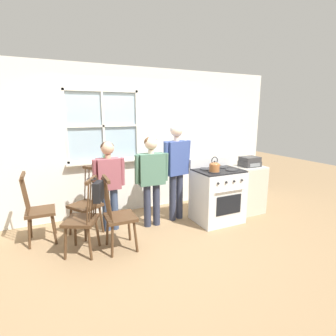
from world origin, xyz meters
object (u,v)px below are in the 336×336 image
chair_near_stove (119,217)px  stereo (250,162)px  side_counter (247,189)px  handbag (98,191)px  person_teen_center (151,173)px  chair_near_wall (39,211)px  chair_center_cluster (86,205)px  stove (217,195)px  person_adult_right (176,163)px  potted_plant (106,158)px  person_elderly_left (109,178)px  chair_by_window (83,220)px  kettle (214,166)px

chair_near_stove → stereo: stereo is taller
chair_near_stove → stereo: (2.59, 0.32, 0.51)m
side_counter → chair_near_stove: bearing=-172.6°
handbag → stereo: (2.85, 0.32, 0.10)m
person_teen_center → chair_near_wall: bearing=176.3°
stereo → person_teen_center: bearing=173.5°
chair_center_cluster → stove: bearing=46.3°
chair_near_wall → person_adult_right: 2.27m
chair_center_cluster → chair_near_stove: bearing=-6.1°
side_counter → person_teen_center: bearing=174.2°
person_teen_center → side_counter: (1.89, -0.19, -0.47)m
potted_plant → handbag: bearing=-107.0°
person_teen_center → stereo: bearing=-3.9°
chair_center_cluster → potted_plant: (0.48, 0.62, 0.60)m
person_adult_right → potted_plant: size_ratio=7.13×
chair_center_cluster → person_elderly_left: (0.37, -0.03, 0.40)m
chair_by_window → chair_near_stove: (0.47, -0.11, 0.00)m
kettle → chair_near_stove: bearing=-176.5°
chair_by_window → chair_near_wall: bearing=-111.4°
stove → stereo: bearing=6.2°
person_adult_right → chair_by_window: bearing=-173.0°
chair_center_cluster → kettle: size_ratio=4.27×
stereo → chair_near_wall: bearing=173.6°
chair_near_wall → chair_near_stove: bearing=-124.3°
chair_center_cluster → person_adult_right: (1.53, -0.10, 0.55)m
chair_near_stove → person_elderly_left: (0.04, 0.67, 0.40)m
person_elderly_left → side_counter: person_elderly_left is taller
handbag → side_counter: 2.90m
chair_near_stove → side_counter: (2.59, 0.34, -0.02)m
chair_near_wall → stereo: stereo is taller
person_teen_center → chair_center_cluster: bearing=173.3°
chair_center_cluster → chair_near_wall: bearing=-123.2°
person_adult_right → kettle: bearing=-57.9°
person_adult_right → stereo: bearing=-21.0°
handbag → stereo: bearing=6.3°
chair_near_wall → kettle: kettle is taller
person_adult_right → side_counter: size_ratio=1.88×
chair_near_wall → stove: 2.86m
chair_by_window → potted_plant: bearing=-179.5°
person_elderly_left → stereo: 2.58m
person_elderly_left → chair_near_wall: bearing=178.4°
person_teen_center → handbag: 1.10m
chair_by_window → person_elderly_left: 0.85m
chair_near_wall → person_teen_center: person_teen_center is taller
potted_plant → stereo: size_ratio=0.70×
kettle → side_counter: size_ratio=0.27×
stereo → chair_center_cluster: bearing=172.6°
chair_near_wall → handbag: 1.11m
kettle → chair_center_cluster: bearing=163.2°
chair_center_cluster → stereo: size_ratio=3.10×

